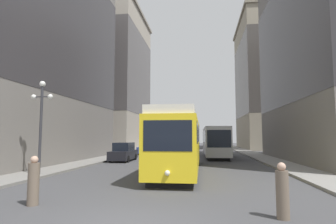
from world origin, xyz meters
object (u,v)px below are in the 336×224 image
at_px(transit_bus, 215,141).
at_px(parked_car_left_mid, 146,148).
at_px(parked_car_left_near, 124,152).
at_px(pedestrian_crossing_near, 33,182).
at_px(pedestrian_crossing_far, 282,193).
at_px(lamp_post_left_near, 41,113).
at_px(streetcar, 180,141).

xyz_separation_m(transit_bus, parked_car_left_mid, (-9.26, 4.51, -1.10)).
bearing_deg(parked_car_left_near, parked_car_left_mid, 89.36).
distance_m(parked_car_left_near, parked_car_left_mid, 10.94).
height_order(pedestrian_crossing_near, pedestrian_crossing_far, pedestrian_crossing_near).
distance_m(parked_car_left_near, pedestrian_crossing_far, 20.77).
bearing_deg(pedestrian_crossing_near, parked_car_left_mid, -116.89).
bearing_deg(pedestrian_crossing_far, parked_car_left_near, -95.62).
height_order(parked_car_left_near, lamp_post_left_near, lamp_post_left_near).
distance_m(streetcar, pedestrian_crossing_near, 10.94).
relative_size(parked_car_left_near, pedestrian_crossing_near, 2.78).
xyz_separation_m(streetcar, lamp_post_left_near, (-8.17, -3.59, 1.76)).
xyz_separation_m(transit_bus, pedestrian_crossing_near, (-7.29, -23.97, -1.15)).
bearing_deg(pedestrian_crossing_far, transit_bus, -122.85).
distance_m(pedestrian_crossing_near, lamp_post_left_near, 8.07).
distance_m(pedestrian_crossing_near, pedestrian_crossing_far, 8.25).
xyz_separation_m(parked_car_left_near, pedestrian_crossing_far, (10.20, -18.09, -0.08)).
distance_m(streetcar, lamp_post_left_near, 9.09).
relative_size(pedestrian_crossing_near, pedestrian_crossing_far, 1.05).
relative_size(parked_car_left_near, lamp_post_left_near, 0.84).
xyz_separation_m(streetcar, transit_bus, (2.99, 13.99, -0.15)).
xyz_separation_m(streetcar, pedestrian_crossing_far, (3.94, -10.52, -1.34)).
relative_size(transit_bus, parked_car_left_mid, 2.60).
bearing_deg(pedestrian_crossing_near, streetcar, -144.16).
xyz_separation_m(transit_bus, lamp_post_left_near, (-11.16, -17.59, 1.92)).
height_order(transit_bus, parked_car_left_near, transit_bus).
bearing_deg(streetcar, parked_car_left_near, 129.19).
bearing_deg(parked_car_left_mid, pedestrian_crossing_far, -72.42).
relative_size(streetcar, parked_car_left_mid, 2.96).
relative_size(parked_car_left_near, parked_car_left_mid, 1.01).
xyz_separation_m(parked_car_left_mid, pedestrian_crossing_near, (1.97, -28.48, -0.04)).
relative_size(parked_car_left_mid, pedestrian_crossing_near, 2.75).
bearing_deg(transit_bus, lamp_post_left_near, -123.85).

